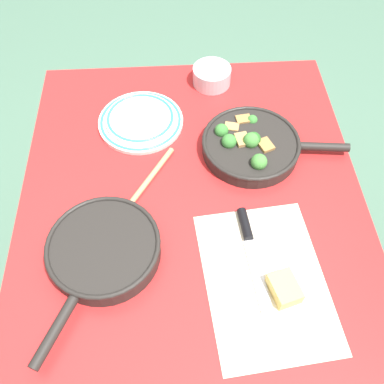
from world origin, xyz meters
TOP-DOWN VIEW (x-y plane):
  - ground_plane at (0.00, 0.00)m, footprint 14.00×14.00m
  - dining_table_red at (0.00, 0.00)m, footprint 1.07×0.90m
  - skillet_broccoli at (-0.15, 0.17)m, footprint 0.27×0.41m
  - skillet_eggs at (0.16, -0.22)m, footprint 0.40×0.27m
  - wooden_spoon at (0.03, -0.17)m, footprint 0.31×0.21m
  - parchment_sheet at (0.25, 0.15)m, footprint 0.41×0.31m
  - grater_knife at (0.15, 0.13)m, footprint 0.27×0.05m
  - cheese_block at (0.28, 0.19)m, footprint 0.09×0.08m
  - dinner_plate_stack at (-0.28, -0.14)m, footprint 0.25×0.25m
  - prep_bowl_steel at (-0.44, 0.09)m, footprint 0.12×0.12m

SIDE VIEW (x-z plane):
  - ground_plane at x=0.00m, z-range 0.00..0.00m
  - dining_table_red at x=0.00m, z-range 0.28..1.03m
  - parchment_sheet at x=0.25m, z-range 0.74..0.75m
  - wooden_spoon at x=0.03m, z-range 0.74..0.76m
  - grater_knife at x=0.15m, z-range 0.74..0.77m
  - dinner_plate_stack at x=-0.28m, z-range 0.74..0.77m
  - cheese_block at x=0.28m, z-range 0.74..0.78m
  - skillet_broccoli at x=-0.15m, z-range 0.74..0.81m
  - skillet_eggs at x=0.16m, z-range 0.74..0.80m
  - prep_bowl_steel at x=-0.44m, z-range 0.74..0.80m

